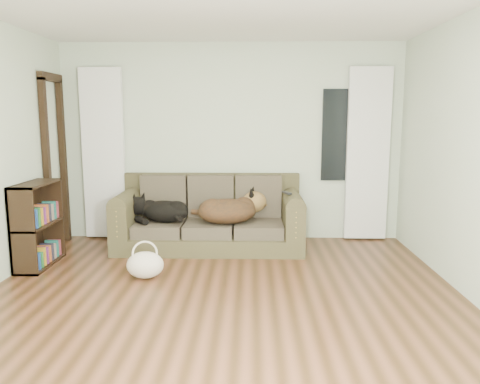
{
  "coord_description": "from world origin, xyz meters",
  "views": [
    {
      "loc": [
        0.27,
        -3.76,
        1.66
      ],
      "look_at": [
        0.14,
        1.6,
        0.78
      ],
      "focal_mm": 35.0,
      "sensor_mm": 36.0,
      "label": 1
    }
  ],
  "objects_px": {
    "sofa": "(209,213)",
    "bookshelf": "(38,222)",
    "dog_shepherd": "(230,211)",
    "tote_bag": "(145,263)",
    "dog_black_lab": "(162,211)"
  },
  "relations": [
    {
      "from": "sofa",
      "to": "bookshelf",
      "type": "bearing_deg",
      "value": -157.77
    },
    {
      "from": "dog_shepherd",
      "to": "tote_bag",
      "type": "distance_m",
      "value": 1.38
    },
    {
      "from": "dog_black_lab",
      "to": "bookshelf",
      "type": "height_order",
      "value": "bookshelf"
    },
    {
      "from": "sofa",
      "to": "bookshelf",
      "type": "relative_size",
      "value": 2.47
    },
    {
      "from": "dog_shepherd",
      "to": "bookshelf",
      "type": "xyz_separation_m",
      "value": [
        -2.1,
        -0.67,
        0.01
      ]
    },
    {
      "from": "sofa",
      "to": "bookshelf",
      "type": "xyz_separation_m",
      "value": [
        -1.84,
        -0.75,
        0.05
      ]
    },
    {
      "from": "sofa",
      "to": "dog_black_lab",
      "type": "height_order",
      "value": "sofa"
    },
    {
      "from": "dog_black_lab",
      "to": "dog_shepherd",
      "type": "xyz_separation_m",
      "value": [
        0.86,
        -0.04,
        0.01
      ]
    },
    {
      "from": "dog_black_lab",
      "to": "tote_bag",
      "type": "distance_m",
      "value": 1.14
    },
    {
      "from": "tote_bag",
      "to": "bookshelf",
      "type": "distance_m",
      "value": 1.37
    },
    {
      "from": "sofa",
      "to": "tote_bag",
      "type": "relative_size",
      "value": 6.05
    },
    {
      "from": "tote_bag",
      "to": "bookshelf",
      "type": "height_order",
      "value": "bookshelf"
    },
    {
      "from": "tote_bag",
      "to": "dog_shepherd",
      "type": "bearing_deg",
      "value": 51.85
    },
    {
      "from": "dog_black_lab",
      "to": "bookshelf",
      "type": "distance_m",
      "value": 1.43
    },
    {
      "from": "bookshelf",
      "to": "tote_bag",
      "type": "bearing_deg",
      "value": -19.11
    }
  ]
}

